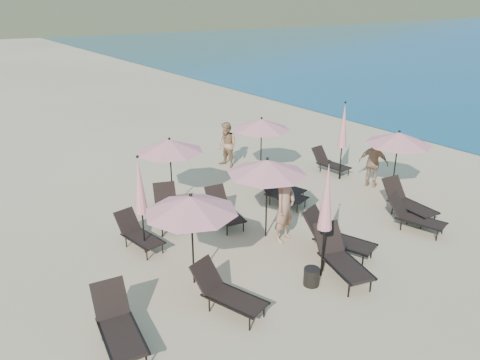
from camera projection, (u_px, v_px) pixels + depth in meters
ground at (354, 255)px, 11.56m from camera, size 800.00×800.00×0.00m
lounger_0 at (118, 324)px, 8.44m from camera, size 0.86×1.76×0.97m
lounger_1 at (226, 292)px, 9.40m from camera, size 1.09×1.71×0.92m
lounger_2 at (340, 257)px, 10.58m from camera, size 1.09×1.86×1.01m
lounger_3 at (336, 236)px, 11.49m from camera, size 1.22×1.89×1.02m
lounger_4 at (414, 216)px, 12.68m from camera, size 0.98×1.63×0.88m
lounger_5 at (407, 201)px, 13.49m from camera, size 0.83×1.76×0.98m
lounger_6 at (138, 233)px, 11.80m from camera, size 0.80×1.55×0.85m
lounger_7 at (168, 208)px, 13.06m from camera, size 1.16×1.80×0.97m
lounger_8 at (224, 209)px, 13.08m from camera, size 0.82×1.64×0.90m
lounger_9 at (278, 182)px, 14.87m from camera, size 0.94×1.63×0.96m
lounger_10 at (281, 192)px, 14.25m from camera, size 1.06×1.65×0.89m
lounger_11 at (329, 162)px, 16.87m from camera, size 0.69×1.51×0.84m
umbrella_open_0 at (191, 204)px, 9.75m from camera, size 2.02×2.02×2.17m
umbrella_open_1 at (267, 167)px, 11.76m from camera, size 2.06×2.06×2.22m
umbrella_open_2 at (399, 138)px, 14.23m from camera, size 2.04×2.04×2.19m
umbrella_open_3 at (170, 146)px, 13.60m from camera, size 2.01×2.01×2.17m
umbrella_open_4 at (261, 124)px, 15.88m from camera, size 2.01×2.01×2.17m
umbrella_closed_0 at (327, 197)px, 10.01m from camera, size 0.33×0.33×2.81m
umbrella_closed_1 at (343, 126)px, 15.69m from camera, size 0.32×0.32×2.75m
umbrella_closed_2 at (140, 186)px, 11.03m from camera, size 0.30×0.30×2.56m
side_table_0 at (312, 277)px, 10.30m from camera, size 0.36×0.36×0.41m
side_table_1 at (338, 252)px, 11.27m from camera, size 0.42×0.42×0.43m
beachgoer_a at (285, 206)px, 11.96m from camera, size 0.80×0.64×1.92m
beachgoer_b at (227, 145)px, 17.29m from camera, size 0.80×0.94×1.69m
beachgoer_c at (373, 163)px, 15.46m from camera, size 0.80×1.05×1.66m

